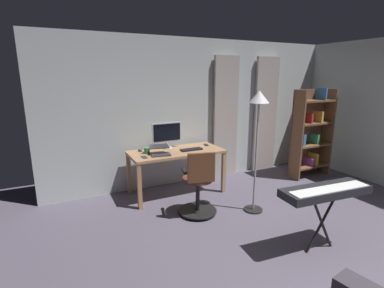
# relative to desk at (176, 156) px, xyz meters

# --- Properties ---
(ground_plane) EXTENTS (8.77, 8.77, 0.00)m
(ground_plane) POSITION_rel_desk_xyz_m (-0.71, 2.86, -0.67)
(ground_plane) COLOR #595261
(back_room_partition) EXTENTS (5.74, 0.10, 2.63)m
(back_room_partition) POSITION_rel_desk_xyz_m (-0.71, -0.51, 0.65)
(back_room_partition) COLOR silver
(back_room_partition) RESTS_ON ground
(curtain_left_panel) EXTENTS (0.55, 0.06, 2.34)m
(curtain_left_panel) POSITION_rel_desk_xyz_m (-2.20, -0.40, 0.51)
(curtain_left_panel) COLOR #B9ACA4
(curtain_left_panel) RESTS_ON ground
(curtain_right_panel) EXTENTS (0.52, 0.06, 2.34)m
(curtain_right_panel) POSITION_rel_desk_xyz_m (-1.21, -0.40, 0.51)
(curtain_right_panel) COLOR #B9ACA4
(curtain_right_panel) RESTS_ON ground
(desk) EXTENTS (1.56, 0.72, 0.76)m
(desk) POSITION_rel_desk_xyz_m (0.00, 0.00, 0.00)
(desk) COLOR tan
(desk) RESTS_ON ground
(office_chair) EXTENTS (0.56, 0.56, 0.97)m
(office_chair) POSITION_rel_desk_xyz_m (0.03, 0.89, -0.20)
(office_chair) COLOR black
(office_chair) RESTS_ON ground
(computer_monitor) EXTENTS (0.53, 0.18, 0.45)m
(computer_monitor) POSITION_rel_desk_xyz_m (0.07, -0.24, 0.35)
(computer_monitor) COLOR silver
(computer_monitor) RESTS_ON desk
(computer_keyboard) EXTENTS (0.37, 0.13, 0.02)m
(computer_keyboard) POSITION_rel_desk_xyz_m (-0.24, 0.08, 0.10)
(computer_keyboard) COLOR black
(computer_keyboard) RESTS_ON desk
(laptop) EXTENTS (0.34, 0.35, 0.14)m
(laptop) POSITION_rel_desk_xyz_m (0.32, 0.11, 0.14)
(laptop) COLOR #333338
(laptop) RESTS_ON desk
(computer_mouse) EXTENTS (0.06, 0.10, 0.04)m
(computer_mouse) POSITION_rel_desk_xyz_m (0.55, -0.24, 0.11)
(computer_mouse) COLOR #333338
(computer_mouse) RESTS_ON desk
(cell_phone_by_monitor) EXTENTS (0.11, 0.16, 0.01)m
(cell_phone_by_monitor) POSITION_rel_desk_xyz_m (-0.64, -0.12, 0.10)
(cell_phone_by_monitor) COLOR black
(cell_phone_by_monitor) RESTS_ON desk
(cell_phone_face_up) EXTENTS (0.07, 0.15, 0.01)m
(cell_phone_face_up) POSITION_rel_desk_xyz_m (0.60, 0.16, 0.10)
(cell_phone_face_up) COLOR #333338
(cell_phone_face_up) RESTS_ON desk
(mug_tea) EXTENTS (0.13, 0.09, 0.10)m
(mug_tea) POSITION_rel_desk_xyz_m (0.50, -0.05, 0.14)
(mug_tea) COLOR #3D9951
(mug_tea) RESTS_ON desk
(bookshelf) EXTENTS (0.85, 0.30, 1.75)m
(bookshelf) POSITION_rel_desk_xyz_m (-2.74, 0.32, 0.20)
(bookshelf) COLOR brown
(bookshelf) RESTS_ON ground
(piano_keyboard) EXTENTS (1.09, 0.41, 0.79)m
(piano_keyboard) POSITION_rel_desk_xyz_m (-0.84, 2.26, 0.05)
(piano_keyboard) COLOR black
(piano_keyboard) RESTS_ON ground
(floor_lamp) EXTENTS (0.28, 0.28, 1.78)m
(floor_lamp) POSITION_rel_desk_xyz_m (-0.78, 1.12, 0.76)
(floor_lamp) COLOR black
(floor_lamp) RESTS_ON ground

